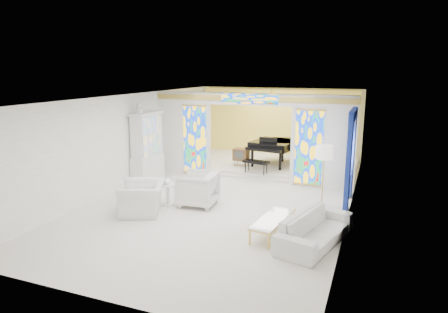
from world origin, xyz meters
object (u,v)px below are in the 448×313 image
at_px(sofa, 315,229).
at_px(coffee_table, 273,219).
at_px(armchair_right, 198,189).
at_px(tv_console, 241,155).
at_px(armchair_left, 143,198).
at_px(china_cabinet, 147,148).
at_px(grand_piano, 278,145).

height_order(sofa, coffee_table, sofa).
distance_m(armchair_right, tv_console, 4.24).
bearing_deg(armchair_left, sofa, 62.23).
xyz_separation_m(china_cabinet, grand_piano, (3.77, 3.29, -0.22)).
height_order(china_cabinet, coffee_table, china_cabinet).
height_order(armchair_left, grand_piano, grand_piano).
relative_size(armchair_right, coffee_table, 0.58).
bearing_deg(sofa, tv_console, 47.89).
relative_size(armchair_right, tv_console, 1.61).
bearing_deg(tv_console, sofa, -50.86).
xyz_separation_m(china_cabinet, armchair_right, (2.66, -1.66, -0.69)).
bearing_deg(china_cabinet, grand_piano, 41.08).
xyz_separation_m(armchair_right, coffee_table, (2.50, -1.18, -0.12)).
distance_m(armchair_left, grand_piano, 6.46).
height_order(armchair_left, tv_console, tv_console).
distance_m(coffee_table, tv_console, 6.03).
bearing_deg(sofa, china_cabinet, 78.52).
height_order(sofa, grand_piano, grand_piano).
bearing_deg(grand_piano, china_cabinet, -129.61).
relative_size(armchair_right, grand_piano, 0.36).
height_order(china_cabinet, armchair_right, china_cabinet).
bearing_deg(grand_piano, sofa, -59.90).
distance_m(china_cabinet, sofa, 6.92).
height_order(coffee_table, grand_piano, grand_piano).
distance_m(grand_piano, tv_console, 1.49).
bearing_deg(china_cabinet, armchair_left, -60.68).
bearing_deg(sofa, armchair_right, 83.36).
relative_size(armchair_left, sofa, 0.54).
height_order(china_cabinet, tv_console, china_cabinet).
xyz_separation_m(china_cabinet, tv_console, (2.50, 2.57, -0.57)).
height_order(china_cabinet, armchair_left, china_cabinet).
distance_m(armchair_left, sofa, 4.63).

